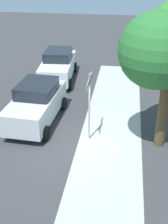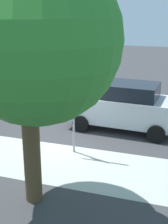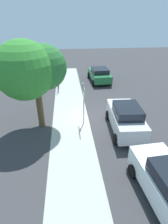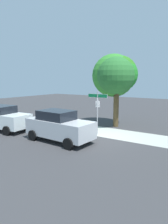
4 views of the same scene
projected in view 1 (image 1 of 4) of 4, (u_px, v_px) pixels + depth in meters
The scene contains 5 objects.
ground_plane at pixel (77, 145), 12.23m from camera, with size 60.00×60.00×0.00m, color #38383A.
sidewalk_strip at pixel (105, 181), 10.31m from camera, with size 24.00×2.60×0.00m, color #A8ACA2.
street_sign at pixel (89, 94), 11.72m from camera, with size 1.45×0.07×2.93m.
car_white at pixel (58, 65), 18.23m from camera, with size 4.39×2.20×1.80m.
car_silver at pixel (36, 103), 13.59m from camera, with size 4.29×2.13×1.85m.
Camera 1 is at (10.01, 1.77, 6.94)m, focal length 47.88 mm.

